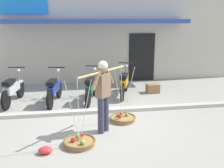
% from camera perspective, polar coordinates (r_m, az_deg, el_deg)
% --- Properties ---
extents(ground_plane, '(90.00, 90.00, 0.00)m').
position_cam_1_polar(ground_plane, '(6.85, -2.49, -8.26)').
color(ground_plane, '#9E998C').
extents(sidewalk_curb, '(20.00, 0.24, 0.10)m').
position_cam_1_polar(sidewalk_curb, '(7.48, -3.14, -5.89)').
color(sidewalk_curb, '#BAB4A5').
rests_on(sidewalk_curb, ground).
extents(fruit_vendor, '(1.20, 1.22, 1.70)m').
position_cam_1_polar(fruit_vendor, '(5.97, -1.96, -1.73)').
color(fruit_vendor, '#38384C').
rests_on(fruit_vendor, ground).
extents(fruit_basket_left_side, '(0.70, 0.70, 1.45)m').
position_cam_1_polar(fruit_basket_left_side, '(5.70, -7.08, -12.39)').
color(fruit_basket_left_side, '#9E7542').
rests_on(fruit_basket_left_side, ground).
extents(fruit_basket_right_side, '(0.70, 0.70, 1.45)m').
position_cam_1_polar(fruit_basket_right_side, '(6.91, 2.32, -7.40)').
color(fruit_basket_right_side, '#9E7542').
rests_on(fruit_basket_right_side, ground).
extents(motorcycle_nearest_shop, '(0.54, 1.81, 1.09)m').
position_cam_1_polar(motorcycle_nearest_shop, '(8.70, -20.83, -1.15)').
color(motorcycle_nearest_shop, black).
rests_on(motorcycle_nearest_shop, ground).
extents(motorcycle_second_in_row, '(0.55, 1.81, 1.09)m').
position_cam_1_polar(motorcycle_second_in_row, '(8.33, -12.50, -1.20)').
color(motorcycle_second_in_row, black).
rests_on(motorcycle_second_in_row, ground).
extents(motorcycle_third_in_row, '(0.67, 1.77, 1.09)m').
position_cam_1_polar(motorcycle_third_in_row, '(8.40, -4.50, -0.77)').
color(motorcycle_third_in_row, black).
rests_on(motorcycle_third_in_row, ground).
extents(motorcycle_end_of_row, '(0.72, 1.76, 1.09)m').
position_cam_1_polar(motorcycle_end_of_row, '(8.98, 2.72, 0.24)').
color(motorcycle_end_of_row, black).
rests_on(motorcycle_end_of_row, ground).
extents(storefront_building, '(13.00, 6.00, 4.20)m').
position_cam_1_polar(storefront_building, '(13.22, -4.75, 11.90)').
color(storefront_building, beige).
rests_on(storefront_building, ground).
extents(plastic_litter_bag, '(0.28, 0.22, 0.14)m').
position_cam_1_polar(plastic_litter_bag, '(5.51, -14.35, -13.82)').
color(plastic_litter_bag, red).
rests_on(plastic_litter_bag, ground).
extents(wooden_crate, '(0.44, 0.36, 0.32)m').
position_cam_1_polar(wooden_crate, '(9.53, 8.88, -0.93)').
color(wooden_crate, olive).
rests_on(wooden_crate, ground).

